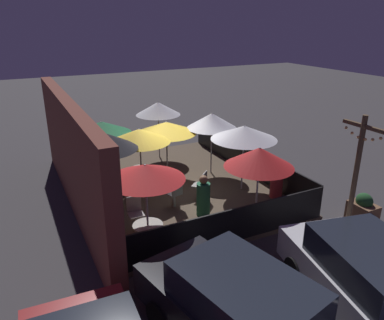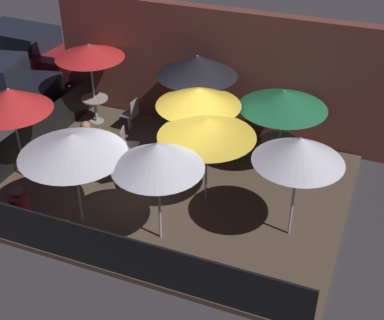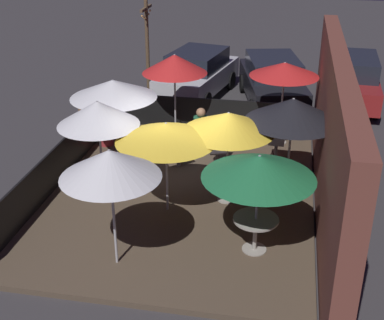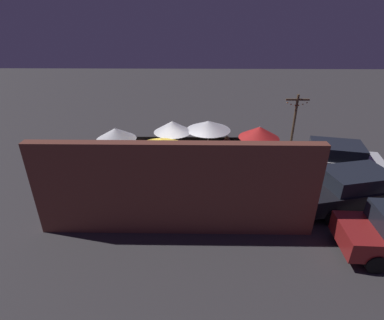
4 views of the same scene
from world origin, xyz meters
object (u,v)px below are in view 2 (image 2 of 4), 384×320
(patio_umbrella_2, at_px, (199,97))
(patio_chair_0, at_px, (114,166))
(patio_umbrella_0, at_px, (283,99))
(parked_car_2, at_px, (20,51))
(patron_1, at_px, (88,147))
(patio_chair_1, at_px, (131,113))
(patron_0, at_px, (21,212))
(dining_table_0, at_px, (279,145))
(patio_umbrella_8, at_px, (72,145))
(dining_table_2, at_px, (198,145))
(patio_chair_2, at_px, (127,144))
(patio_umbrella_3, at_px, (10,100))
(dining_table_1, at_px, (95,103))
(patio_umbrella_1, at_px, (89,51))
(patio_umbrella_5, at_px, (207,128))
(patio_umbrella_4, at_px, (299,150))
(patio_umbrella_7, at_px, (157,156))
(patio_umbrella_6, at_px, (197,66))

(patio_umbrella_2, distance_m, patio_chair_0, 2.51)
(patio_umbrella_0, xyz_separation_m, parked_car_2, (-9.42, 2.45, -1.06))
(patio_chair_0, height_order, patron_1, patron_1)
(patio_chair_1, distance_m, patron_0, 4.66)
(dining_table_0, relative_size, patron_1, 0.70)
(patio_umbrella_8, bearing_deg, patio_umbrella_2, 64.15)
(patio_chair_0, bearing_deg, patron_1, 112.18)
(dining_table_2, xyz_separation_m, patron_0, (-2.46, -3.67, -0.08))
(patio_chair_2, bearing_deg, patio_chair_0, -95.26)
(patio_chair_1, distance_m, patio_chair_2, 1.59)
(patio_umbrella_3, distance_m, dining_table_1, 3.36)
(patio_umbrella_2, bearing_deg, patio_chair_0, -136.50)
(patio_umbrella_2, distance_m, patio_umbrella_8, 3.35)
(patio_umbrella_3, xyz_separation_m, dining_table_0, (5.51, 2.76, -1.48))
(patio_umbrella_0, bearing_deg, patio_umbrella_2, -156.55)
(patio_chair_1, bearing_deg, patio_umbrella_1, -0.00)
(patio_umbrella_1, bearing_deg, patio_chair_1, -2.68)
(patio_umbrella_8, height_order, patio_chair_1, patio_umbrella_8)
(patio_umbrella_5, distance_m, patron_1, 3.39)
(patron_0, bearing_deg, parked_car_2, 63.32)
(patron_1, bearing_deg, patio_umbrella_4, 59.34)
(patio_umbrella_7, bearing_deg, patio_umbrella_6, 101.03)
(parked_car_2, bearing_deg, dining_table_0, -12.02)
(patio_umbrella_4, xyz_separation_m, dining_table_1, (-6.18, 2.75, -1.47))
(dining_table_1, bearing_deg, patio_umbrella_7, -45.66)
(patio_umbrella_3, height_order, dining_table_1, patio_umbrella_3)
(patio_umbrella_2, xyz_separation_m, patron_0, (-2.46, -3.67, -1.37))
(patio_umbrella_8, relative_size, dining_table_0, 2.54)
(patio_umbrella_6, bearing_deg, patio_umbrella_5, -64.62)
(patio_umbrella_2, bearing_deg, patio_umbrella_5, -61.54)
(patio_umbrella_0, height_order, patio_umbrella_6, patio_umbrella_6)
(patio_umbrella_3, bearing_deg, patio_chair_0, 13.58)
(patio_umbrella_0, relative_size, patio_umbrella_4, 0.91)
(patio_umbrella_7, distance_m, dining_table_0, 4.15)
(patio_umbrella_3, bearing_deg, parked_car_2, 126.93)
(patio_umbrella_4, xyz_separation_m, patio_chair_2, (-4.38, 1.24, -1.55))
(patio_umbrella_0, relative_size, dining_table_2, 2.76)
(dining_table_0, distance_m, dining_table_1, 5.30)
(dining_table_0, relative_size, patron_0, 0.75)
(patio_chair_0, bearing_deg, patio_umbrella_6, 26.98)
(patio_umbrella_6, bearing_deg, patron_1, -129.76)
(patio_umbrella_2, bearing_deg, patio_umbrella_8, -115.85)
(patio_umbrella_0, xyz_separation_m, patio_umbrella_5, (-1.16, -1.98, 0.04))
(patio_umbrella_3, bearing_deg, dining_table_0, 26.56)
(patio_umbrella_3, relative_size, patron_1, 1.85)
(dining_table_2, distance_m, parked_car_2, 8.28)
(patio_umbrella_0, bearing_deg, patio_chair_1, 177.13)
(patio_umbrella_2, relative_size, patron_1, 1.69)
(patio_umbrella_1, distance_m, patio_umbrella_3, 3.03)
(patio_umbrella_7, height_order, parked_car_2, patio_umbrella_7)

